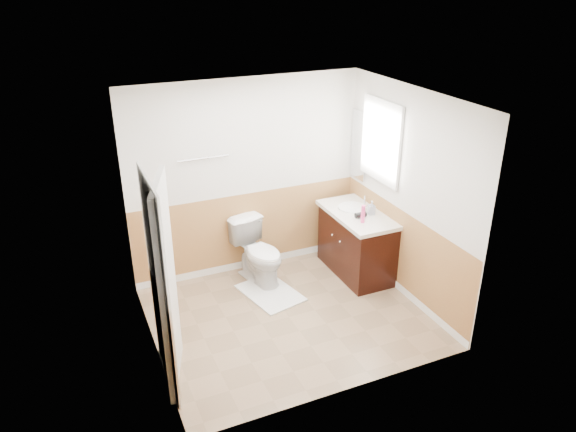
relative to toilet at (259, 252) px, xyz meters
name	(u,v)px	position (x,y,z in m)	size (l,w,h in m)	color
floor	(289,317)	(0.01, -0.90, -0.40)	(3.00, 3.00, 0.00)	#8C7051
ceiling	(289,99)	(0.01, -0.90, 2.10)	(3.00, 3.00, 0.00)	white
wall_back	(247,178)	(0.01, 0.40, 0.85)	(3.00, 3.00, 0.00)	silver
wall_front	(351,276)	(0.01, -2.20, 0.85)	(3.00, 3.00, 0.00)	silver
wall_left	(145,245)	(-1.49, -0.90, 0.85)	(3.00, 3.00, 0.00)	silver
wall_right	(408,196)	(1.51, -0.90, 0.85)	(3.00, 3.00, 0.00)	silver
wainscot_back	(249,232)	(0.01, 0.39, 0.10)	(3.00, 3.00, 0.00)	#B08546
wainscot_front	(346,347)	(0.01, -2.19, 0.10)	(3.00, 3.00, 0.00)	#B08546
wainscot_left	(154,310)	(-1.48, -0.90, 0.10)	(2.60, 2.60, 0.00)	#B08546
wainscot_right	(401,254)	(1.50, -0.90, 0.10)	(2.60, 2.60, 0.00)	#B08546
toilet	(259,252)	(0.00, 0.00, 0.00)	(0.44, 0.78, 0.79)	white
bath_mat	(270,293)	(0.00, -0.36, -0.39)	(0.55, 0.80, 0.02)	white
vanity_cabinet	(356,244)	(1.22, -0.31, 0.00)	(0.55, 1.10, 0.80)	black
vanity_knob_left	(340,242)	(0.92, -0.41, 0.15)	(0.03, 0.03, 0.03)	#BBBCC2
vanity_knob_right	(332,235)	(0.92, -0.21, 0.15)	(0.03, 0.03, 0.03)	silver
countertop	(357,214)	(1.21, -0.31, 0.43)	(0.60, 1.15, 0.05)	beige
sink_basin	(352,207)	(1.22, -0.16, 0.46)	(0.36, 0.36, 0.02)	white
faucet	(365,201)	(1.40, -0.16, 0.52)	(0.02, 0.02, 0.14)	#B5B5BB
lotion_bottle	(363,214)	(1.12, -0.58, 0.56)	(0.05, 0.05, 0.22)	#EE3D83
soap_dispenser	(371,208)	(1.34, -0.42, 0.54)	(0.08, 0.08, 0.18)	#9AA2AD
hair_dryer_body	(361,215)	(1.17, -0.45, 0.49)	(0.07, 0.07, 0.14)	black
hair_dryer_handle	(359,218)	(1.14, -0.45, 0.46)	(0.03, 0.03, 0.07)	black
mirror_panel	(359,145)	(1.49, 0.20, 1.15)	(0.02, 0.35, 0.90)	silver
window_frame	(381,141)	(1.48, -0.31, 1.35)	(0.04, 0.80, 1.00)	white
window_glass	(382,141)	(1.50, -0.31, 1.35)	(0.01, 0.70, 0.90)	white
door	(168,286)	(-1.39, -1.35, 0.62)	(0.05, 0.80, 2.04)	white
door_frame	(159,287)	(-1.47, -1.35, 0.63)	(0.02, 0.92, 2.10)	white
door_knob	(167,274)	(-1.33, -1.02, 0.55)	(0.06, 0.06, 0.06)	silver
towel_bar	(203,158)	(-0.54, 0.35, 1.20)	(0.02, 0.02, 0.62)	silver
tp_holder_bar	(243,222)	(-0.09, 0.33, 0.30)	(0.02, 0.02, 0.14)	silver
tp_roll	(243,222)	(-0.09, 0.33, 0.30)	(0.11, 0.11, 0.10)	white
tp_sheet	(243,229)	(-0.09, 0.33, 0.19)	(0.10, 0.01, 0.16)	white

